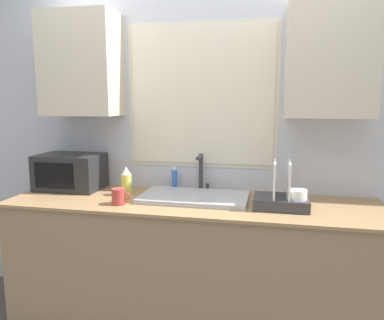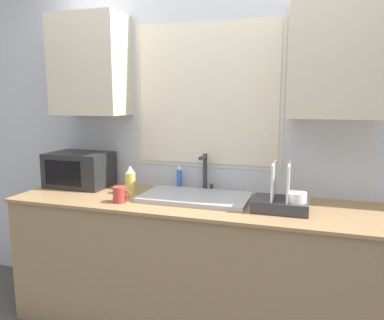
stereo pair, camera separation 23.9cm
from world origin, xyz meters
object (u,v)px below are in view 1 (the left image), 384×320
Objects in this scene: spray_bottle at (126,182)px; mug_near_sink at (119,196)px; faucet at (201,170)px; soap_bottle at (175,179)px; dish_rack at (283,198)px; microwave at (70,172)px.

mug_near_sink is at bearing -80.26° from spray_bottle.
faucet reaches higher than soap_bottle.
dish_rack is 1.06m from spray_bottle.
mug_near_sink is (0.04, -0.23, -0.05)m from spray_bottle.
soap_bottle reaches higher than mug_near_sink.
soap_bottle is at bearing 61.17° from mug_near_sink.
faucet reaches higher than mug_near_sink.
soap_bottle is (-0.20, 0.01, -0.08)m from faucet.
dish_rack is at bearing 7.49° from mug_near_sink.
faucet is 0.65m from dish_rack.
dish_rack is 0.83m from soap_bottle.
spray_bottle is (0.48, -0.09, -0.03)m from microwave.
faucet reaches higher than microwave.
dish_rack reaches higher than faucet.
soap_bottle is 0.52m from mug_near_sink.
microwave reaches higher than spray_bottle.
spray_bottle is 1.18× the size of soap_bottle.
faucet is at bearing 151.79° from dish_rack.
dish_rack is 2.73× the size of mug_near_sink.
faucet is 0.22m from soap_bottle.
microwave is 2.68× the size of soap_bottle.
soap_bottle is (0.77, 0.13, -0.05)m from microwave.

